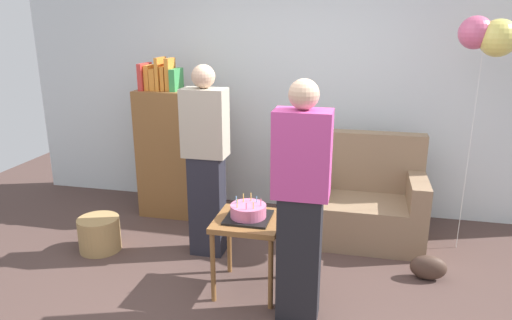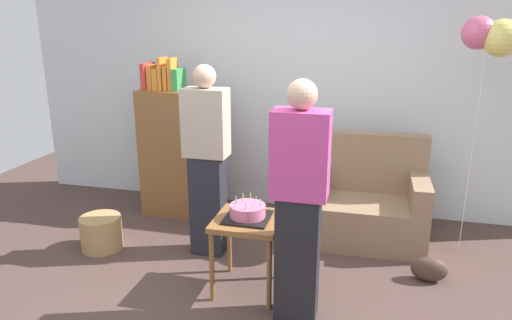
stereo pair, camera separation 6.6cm
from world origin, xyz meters
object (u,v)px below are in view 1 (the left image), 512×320
side_table (248,229)px  wicker_basket (99,234)px  handbag (428,267)px  balloon_bunch (489,36)px  person_blowing_candles (206,161)px  couch (362,202)px  person_holding_cake (301,203)px  birthday_cake (248,212)px  bookshelf (178,151)px

side_table → wicker_basket: side_table is taller
side_table → handbag: size_ratio=2.07×
handbag → balloon_bunch: 1.90m
side_table → person_blowing_candles: (-0.48, 0.50, 0.34)m
couch → side_table: (-0.81, -1.11, 0.15)m
person_holding_cake → balloon_bunch: balloon_bunch is taller
birthday_cake → wicker_basket: size_ratio=0.89×
birthday_cake → handbag: (1.34, 0.45, -0.53)m
wicker_basket → birthday_cake: bearing=-12.6°
balloon_bunch → birthday_cake: bearing=-146.6°
person_holding_cake → birthday_cake: bearing=-32.4°
bookshelf → balloon_bunch: size_ratio=0.81×
bookshelf → person_holding_cake: bearing=-45.8°
couch → side_table: bearing=-126.0°
balloon_bunch → bookshelf: bearing=177.3°
side_table → person_blowing_candles: 0.77m
wicker_basket → side_table: bearing=-12.6°
side_table → person_holding_cake: bearing=-30.9°
bookshelf → handbag: (2.38, -0.80, -0.58)m
side_table → balloon_bunch: balloon_bunch is taller
bookshelf → person_blowing_candles: person_blowing_candles is taller
person_blowing_candles → side_table: bearing=-37.6°
bookshelf → handbag: bearing=-18.5°
bookshelf → birthday_cake: 1.63m
bookshelf → balloon_bunch: bearing=-2.7°
wicker_basket → person_holding_cake: bearing=-17.0°
birthday_cake → person_blowing_candles: (-0.48, 0.50, 0.20)m
side_table → wicker_basket: size_ratio=1.61×
couch → bookshelf: (-1.85, 0.13, 0.34)m
bookshelf → person_blowing_candles: 0.95m
person_holding_cake → side_table: bearing=-32.4°
person_holding_cake → person_blowing_candles: bearing=-41.2°
side_table → birthday_cake: size_ratio=1.81×
person_blowing_candles → balloon_bunch: (2.18, 0.62, 1.01)m
birthday_cake → wicker_basket: (-1.44, 0.32, -0.48)m
side_table → person_holding_cake: size_ratio=0.36×
birthday_cake → person_holding_cake: 0.52m
bookshelf → couch: bearing=-4.2°
couch → side_table: size_ratio=1.90×
person_blowing_candles → balloon_bunch: 2.49m
wicker_basket → balloon_bunch: (3.14, 0.80, 1.69)m
birthday_cake → side_table: bearing=4.4°
couch → wicker_basket: bearing=-160.5°
handbag → person_holding_cake: bearing=-143.4°
handbag → balloon_bunch: balloon_bunch is taller
side_table → couch: bearing=54.0°
bookshelf → person_holding_cake: 2.09m
birthday_cake → handbag: size_ratio=1.14×
side_table → balloon_bunch: (1.70, 1.12, 1.35)m
side_table → handbag: (1.34, 0.45, -0.39)m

